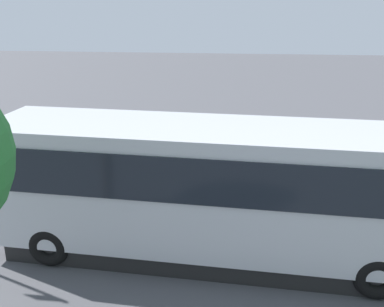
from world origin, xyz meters
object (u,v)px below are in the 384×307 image
at_px(spectator_left, 220,171).
at_px(parked_motorcycle_silver, 288,203).
at_px(tour_bus, 210,193).
at_px(stunt_motorcycle, 147,145).
at_px(spectator_far_left, 254,172).
at_px(spectator_right, 153,171).
at_px(spectator_centre, 182,172).
at_px(traffic_cone, 194,170).

distance_m(spectator_left, parked_motorcycle_silver, 2.27).
distance_m(tour_bus, stunt_motorcycle, 7.42).
height_order(spectator_far_left, spectator_right, spectator_right).
height_order(tour_bus, stunt_motorcycle, tour_bus).
height_order(tour_bus, parked_motorcycle_silver, tour_bus).
relative_size(spectator_right, parked_motorcycle_silver, 0.85).
bearing_deg(spectator_centre, stunt_motorcycle, -64.66).
bearing_deg(stunt_motorcycle, spectator_right, 104.32).
xyz_separation_m(spectator_right, stunt_motorcycle, (0.99, -3.88, -0.41)).
bearing_deg(spectator_right, stunt_motorcycle, -75.68).
height_order(tour_bus, spectator_right, tour_bus).
bearing_deg(spectator_centre, spectator_far_left, -169.78).
distance_m(tour_bus, spectator_left, 3.13).
distance_m(spectator_right, stunt_motorcycle, 4.02).
bearing_deg(spectator_right, spectator_far_left, -173.98).
relative_size(stunt_motorcycle, traffic_cone, 3.10).
relative_size(spectator_far_left, spectator_left, 0.95).
bearing_deg(spectator_centre, spectator_right, -4.53).
bearing_deg(spectator_far_left, parked_motorcycle_silver, 132.27).
bearing_deg(traffic_cone, spectator_centre, 86.15).
bearing_deg(parked_motorcycle_silver, stunt_motorcycle, -42.67).
relative_size(spectator_left, stunt_motorcycle, 0.89).
distance_m(stunt_motorcycle, traffic_cone, 2.68).
height_order(spectator_far_left, traffic_cone, spectator_far_left).
relative_size(spectator_far_left, spectator_centre, 0.94).
bearing_deg(stunt_motorcycle, tour_bus, 113.41).
xyz_separation_m(spectator_far_left, traffic_cone, (2.02, -1.81, -0.68)).
bearing_deg(spectator_far_left, spectator_left, 6.32).
height_order(spectator_centre, stunt_motorcycle, spectator_centre).
bearing_deg(parked_motorcycle_silver, traffic_cone, -43.87).
xyz_separation_m(spectator_left, spectator_centre, (1.12, 0.28, 0.02)).
xyz_separation_m(spectator_far_left, spectator_centre, (2.17, 0.39, 0.08)).
distance_m(spectator_centre, stunt_motorcycle, 4.39).
bearing_deg(spectator_right, tour_bus, 123.94).
relative_size(tour_bus, spectator_right, 6.12).
xyz_separation_m(spectator_left, parked_motorcycle_silver, (-1.99, 0.92, -0.56)).
bearing_deg(spectator_far_left, stunt_motorcycle, -41.36).
distance_m(spectator_far_left, spectator_left, 1.06).
xyz_separation_m(tour_bus, stunt_motorcycle, (2.92, -6.75, -1.03)).
distance_m(spectator_left, spectator_centre, 1.16).
distance_m(spectator_right, parked_motorcycle_silver, 4.10).
distance_m(spectator_centre, spectator_right, 0.88).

